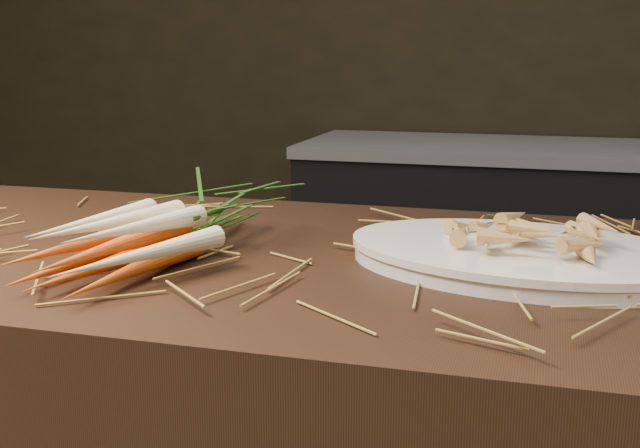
{
  "coord_description": "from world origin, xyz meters",
  "views": [
    {
      "loc": [
        0.24,
        -0.68,
        1.17
      ],
      "look_at": [
        -0.02,
        0.22,
        0.96
      ],
      "focal_mm": 45.0,
      "sensor_mm": 36.0,
      "label": 1
    }
  ],
  "objects": [
    {
      "name": "back_counter",
      "position": [
        0.3,
        2.18,
        0.42
      ],
      "size": [
        1.82,
        0.62,
        0.84
      ],
      "color": "black",
      "rests_on": "ground"
    },
    {
      "name": "roasted_veg_heap",
      "position": [
        0.22,
        0.31,
        0.95
      ],
      "size": [
        0.23,
        0.19,
        0.05
      ],
      "primitive_type": null,
      "rotation": [
        0.0,
        0.0,
        -0.18
      ],
      "color": "#A77D3F",
      "rests_on": "serving_platter"
    },
    {
      "name": "root_veg_bunch",
      "position": [
        -0.22,
        0.25,
        0.94
      ],
      "size": [
        0.23,
        0.48,
        0.09
      ],
      "rotation": [
        0.0,
        0.0,
        -0.23
      ],
      "color": "#D05213",
      "rests_on": "main_counter"
    },
    {
      "name": "serving_platter",
      "position": [
        0.22,
        0.31,
        0.91
      ],
      "size": [
        0.47,
        0.36,
        0.02
      ],
      "primitive_type": null,
      "rotation": [
        0.0,
        0.0,
        -0.18
      ],
      "color": "white",
      "rests_on": "main_counter"
    },
    {
      "name": "straw_bedding",
      "position": [
        0.0,
        0.3,
        0.91
      ],
      "size": [
        1.4,
        0.6,
        0.02
      ],
      "primitive_type": null,
      "color": "olive",
      "rests_on": "main_counter"
    }
  ]
}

